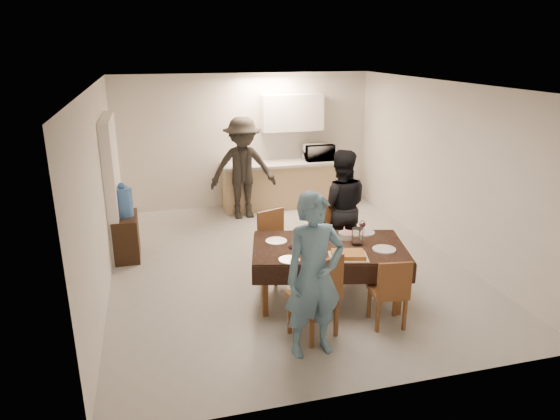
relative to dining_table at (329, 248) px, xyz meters
The scene contains 33 objects.
floor 1.40m from the dining_table, 100.81° to the left, with size 5.00×6.00×0.02m, color #A5A5A0.
ceiling 2.26m from the dining_table, 100.81° to the left, with size 5.00×6.00×0.02m, color white.
wall_back 4.25m from the dining_table, 93.12° to the left, with size 5.00×0.02×2.60m, color silver.
wall_front 1.91m from the dining_table, 97.22° to the right, with size 5.00×0.02×2.60m, color silver.
wall_left 3.04m from the dining_table, 156.32° to the left, with size 0.02×6.00×2.60m, color silver.
wall_right 2.64m from the dining_table, 27.78° to the left, with size 0.02×6.00×2.60m, color silver.
stub_partition 3.59m from the dining_table, 137.86° to the left, with size 0.15×1.40×2.10m, color white.
kitchen_base_cabinet 3.90m from the dining_table, 84.52° to the left, with size 2.20×0.60×0.86m, color tan.
kitchen_worktop 3.90m from the dining_table, 84.52° to the left, with size 2.24×0.64×0.05m, color beige.
upper_cabinet 4.23m from the dining_table, 80.51° to the left, with size 1.20×0.34×0.70m, color white.
dining_table is the anchor object (origin of this frame).
chair_near_left 0.96m from the dining_table, 118.05° to the right, with size 0.60×0.62×0.54m.
chair_near_right 0.96m from the dining_table, 61.57° to the right, with size 0.43×0.44×0.46m.
chair_far_left 0.81m from the dining_table, 124.27° to the left, with size 0.55×0.56×0.51m.
chair_far_right 0.80m from the dining_table, 55.44° to the left, with size 0.63×0.66×0.55m.
console 3.25m from the dining_table, 140.90° to the left, with size 0.36×0.72×0.67m, color #312110.
water_jug 3.24m from the dining_table, 140.90° to the left, with size 0.29×0.29×0.43m, color #4176C5.
wine_bottle 0.20m from the dining_table, 135.00° to the left, with size 0.07×0.07×0.30m, color black, non-canonical shape.
water_pitcher 0.38m from the dining_table, ahead, with size 0.14×0.14×0.22m, color white.
savoury_tart 0.40m from the dining_table, 75.26° to the right, with size 0.45×0.34×0.06m, color #C07638.
salad_bowl 0.36m from the dining_table, 30.96° to the left, with size 0.20×0.20×0.08m, color silver.
mushroom_dish 0.29m from the dining_table, 100.12° to the left, with size 0.21×0.21×0.04m, color silver.
wine_glass_a 0.62m from the dining_table, 155.56° to the right, with size 0.09×0.09×0.21m, color white, non-canonical shape.
wine_glass_b 0.62m from the dining_table, 24.44° to the left, with size 0.09×0.09×0.19m, color white, non-canonical shape.
wine_glass_c 0.38m from the dining_table, 123.69° to the left, with size 0.08×0.08×0.18m, color white, non-canonical shape.
plate_near_left 0.67m from the dining_table, 153.43° to the right, with size 0.24×0.24×0.01m, color silver.
plate_near_right 0.67m from the dining_table, 26.57° to the right, with size 0.28×0.28×0.02m, color silver.
plate_far_left 0.67m from the dining_table, 153.43° to the left, with size 0.27×0.27×0.02m, color silver.
plate_far_right 0.67m from the dining_table, 26.57° to the left, with size 0.28×0.28×0.02m, color silver.
microwave 4.07m from the dining_table, 72.91° to the left, with size 0.57×0.39×0.32m, color white.
person_near 1.20m from the dining_table, 117.65° to the right, with size 0.64×0.42×1.76m, color #58819C.
person_far 1.20m from the dining_table, 62.35° to the left, with size 0.83×0.65×1.71m, color black.
person_kitchen 3.46m from the dining_table, 97.13° to the left, with size 1.22×0.70×1.89m, color black.
Camera 1 is at (-1.83, -6.58, 3.10)m, focal length 32.00 mm.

